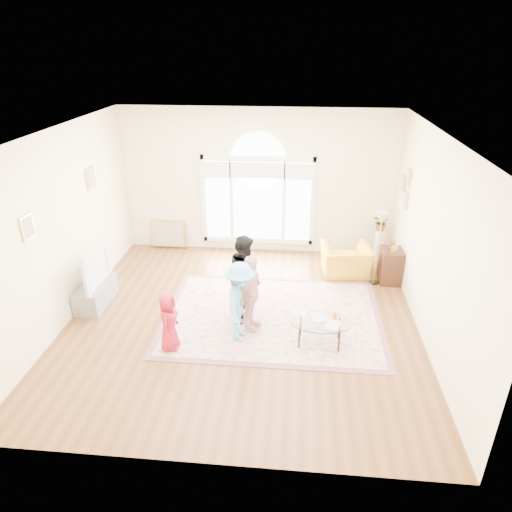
# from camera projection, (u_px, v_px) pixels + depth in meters

# --- Properties ---
(ground) EXTENTS (6.00, 6.00, 0.00)m
(ground) POSITION_uv_depth(u_px,v_px,m) (242.00, 320.00, 7.97)
(ground) COLOR #593618
(ground) RESTS_ON ground
(room_shell) EXTENTS (6.00, 6.00, 6.00)m
(room_shell) POSITION_uv_depth(u_px,v_px,m) (258.00, 186.00, 9.84)
(room_shell) COLOR #F1E3BE
(room_shell) RESTS_ON ground
(area_rug) EXTENTS (3.60, 2.60, 0.02)m
(area_rug) POSITION_uv_depth(u_px,v_px,m) (272.00, 316.00, 8.06)
(area_rug) COLOR beige
(area_rug) RESTS_ON ground
(rug_border) EXTENTS (3.80, 2.80, 0.01)m
(rug_border) POSITION_uv_depth(u_px,v_px,m) (272.00, 317.00, 8.06)
(rug_border) COLOR #7B4C57
(rug_border) RESTS_ON ground
(tv_console) EXTENTS (0.45, 1.00, 0.42)m
(tv_console) POSITION_uv_depth(u_px,v_px,m) (96.00, 294.00, 8.38)
(tv_console) COLOR gray
(tv_console) RESTS_ON ground
(television) EXTENTS (0.17, 1.03, 0.59)m
(television) POSITION_uv_depth(u_px,v_px,m) (92.00, 269.00, 8.16)
(television) COLOR black
(television) RESTS_ON tv_console
(coffee_table) EXTENTS (1.01, 0.68, 0.54)m
(coffee_table) POSITION_uv_depth(u_px,v_px,m) (320.00, 323.00, 7.19)
(coffee_table) COLOR silver
(coffee_table) RESTS_ON ground
(armchair) EXTENTS (1.05, 0.94, 0.62)m
(armchair) POSITION_uv_depth(u_px,v_px,m) (346.00, 260.00, 9.41)
(armchair) COLOR gold
(armchair) RESTS_ON ground
(side_cabinet) EXTENTS (0.40, 0.50, 0.70)m
(side_cabinet) POSITION_uv_depth(u_px,v_px,m) (390.00, 266.00, 9.10)
(side_cabinet) COLOR black
(side_cabinet) RESTS_ON ground
(floor_lamp) EXTENTS (0.31, 0.31, 1.51)m
(floor_lamp) POSITION_uv_depth(u_px,v_px,m) (381.00, 224.00, 8.63)
(floor_lamp) COLOR black
(floor_lamp) RESTS_ON ground
(plant_pedestal) EXTENTS (0.20, 0.20, 0.70)m
(plant_pedestal) POSITION_uv_depth(u_px,v_px,m) (379.00, 245.00, 10.01)
(plant_pedestal) COLOR white
(plant_pedestal) RESTS_ON ground
(potted_plant) EXTENTS (0.45, 0.43, 0.40)m
(potted_plant) POSITION_uv_depth(u_px,v_px,m) (382.00, 222.00, 9.77)
(potted_plant) COLOR #33722D
(potted_plant) RESTS_ON plant_pedestal
(leaning_picture) EXTENTS (0.80, 0.14, 0.62)m
(leaning_picture) POSITION_uv_depth(u_px,v_px,m) (170.00, 247.00, 10.75)
(leaning_picture) COLOR tan
(leaning_picture) RESTS_ON ground
(child_red) EXTENTS (0.32, 0.48, 0.96)m
(child_red) POSITION_uv_depth(u_px,v_px,m) (169.00, 322.00, 7.04)
(child_red) COLOR #AA162A
(child_red) RESTS_ON area_rug
(child_navy) EXTENTS (0.34, 0.44, 1.08)m
(child_navy) POSITION_uv_depth(u_px,v_px,m) (241.00, 293.00, 7.69)
(child_navy) COLOR #13123C
(child_navy) RESTS_ON area_rug
(child_black) EXTENTS (0.61, 0.75, 1.45)m
(child_black) POSITION_uv_depth(u_px,v_px,m) (245.00, 275.00, 7.92)
(child_black) COLOR black
(child_black) RESTS_ON area_rug
(child_pink) EXTENTS (0.53, 0.85, 1.34)m
(child_pink) POSITION_uv_depth(u_px,v_px,m) (250.00, 294.00, 7.43)
(child_pink) COLOR #F7B1B7
(child_pink) RESTS_ON area_rug
(child_blue) EXTENTS (0.55, 0.89, 1.34)m
(child_blue) POSITION_uv_depth(u_px,v_px,m) (240.00, 302.00, 7.20)
(child_blue) COLOR #5FB8F1
(child_blue) RESTS_ON area_rug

